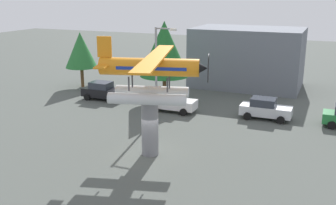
# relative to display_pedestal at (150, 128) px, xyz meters

# --- Properties ---
(ground_plane) EXTENTS (140.00, 140.00, 0.00)m
(ground_plane) POSITION_rel_display_pedestal_xyz_m (0.00, 0.00, -1.83)
(ground_plane) COLOR #4C514C
(display_pedestal) EXTENTS (1.10, 1.10, 3.67)m
(display_pedestal) POSITION_rel_display_pedestal_xyz_m (0.00, 0.00, 0.00)
(display_pedestal) COLOR slate
(display_pedestal) RESTS_ON ground
(floatplane_monument) EXTENTS (7.19, 10.31, 4.00)m
(floatplane_monument) POSITION_rel_display_pedestal_xyz_m (0.13, 0.04, 3.51)
(floatplane_monument) COLOR silver
(floatplane_monument) RESTS_ON display_pedestal
(car_near_black) EXTENTS (4.20, 2.02, 1.76)m
(car_near_black) POSITION_rel_display_pedestal_xyz_m (-10.16, 10.55, -0.95)
(car_near_black) COLOR black
(car_near_black) RESTS_ON ground
(car_mid_white) EXTENTS (4.20, 2.02, 1.76)m
(car_mid_white) POSITION_rel_display_pedestal_xyz_m (-2.36, 9.53, -0.95)
(car_mid_white) COLOR white
(car_mid_white) RESTS_ON ground
(car_far_silver) EXTENTS (4.20, 2.02, 1.76)m
(car_far_silver) POSITION_rel_display_pedestal_xyz_m (5.64, 10.57, -0.95)
(car_far_silver) COLOR silver
(car_far_silver) RESTS_ON ground
(streetlight_primary) EXTENTS (1.84, 0.28, 7.58)m
(streetlight_primary) POSITION_rel_display_pedestal_xyz_m (-2.73, 7.43, 2.58)
(streetlight_primary) COLOR gray
(streetlight_primary) RESTS_ON ground
(storefront_building) EXTENTS (11.72, 7.62, 6.47)m
(storefront_building) POSITION_rel_display_pedestal_xyz_m (1.60, 22.00, 1.40)
(storefront_building) COLOR slate
(storefront_building) RESTS_ON ground
(tree_west) EXTENTS (3.47, 3.47, 6.07)m
(tree_west) POSITION_rel_display_pedestal_xyz_m (-15.17, 14.32, 2.29)
(tree_west) COLOR brown
(tree_west) RESTS_ON ground
(tree_east) EXTENTS (4.65, 4.65, 7.72)m
(tree_east) POSITION_rel_display_pedestal_xyz_m (-4.23, 12.13, 3.29)
(tree_east) COLOR brown
(tree_east) RESTS_ON ground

